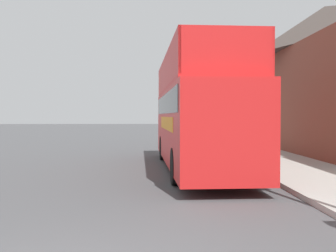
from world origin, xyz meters
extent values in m
plane|color=#4C4C4F|center=(0.00, 21.00, 0.00)|extent=(144.00, 144.00, 0.00)
cube|color=#ADAAA3|center=(6.52, 18.00, 0.07)|extent=(3.40, 108.00, 0.14)
cube|color=brown|center=(11.22, 18.58, 2.81)|extent=(6.00, 16.23, 5.63)
pyramid|color=#473D38|center=(11.22, 18.58, 7.03)|extent=(6.00, 16.23, 2.81)
cube|color=red|center=(2.86, 10.37, 1.63)|extent=(2.82, 10.91, 2.66)
cube|color=orange|center=(2.89, 9.83, 1.76)|extent=(2.65, 6.05, 0.45)
cube|color=black|center=(2.86, 10.37, 2.46)|extent=(2.82, 10.05, 0.70)
cube|color=red|center=(2.86, 10.37, 3.01)|extent=(2.79, 10.05, 0.10)
cube|color=red|center=(1.70, 10.32, 3.65)|extent=(0.46, 9.96, 1.18)
cube|color=red|center=(4.03, 10.41, 3.65)|extent=(0.46, 9.96, 1.18)
cube|color=red|center=(3.06, 5.42, 3.65)|extent=(2.40, 0.16, 1.18)
cube|color=red|center=(2.70, 14.59, 3.65)|extent=(2.46, 1.61, 1.18)
cylinder|color=black|center=(1.65, 13.68, 0.55)|extent=(0.32, 1.10, 1.09)
cylinder|color=black|center=(3.81, 13.76, 0.55)|extent=(0.32, 1.10, 1.09)
cylinder|color=black|center=(1.91, 7.19, 0.55)|extent=(0.32, 1.10, 1.09)
cylinder|color=black|center=(4.07, 7.27, 0.55)|extent=(0.32, 1.10, 1.09)
cube|color=maroon|center=(3.73, 18.34, 0.55)|extent=(1.83, 4.03, 0.73)
cube|color=black|center=(3.72, 18.22, 1.17)|extent=(1.55, 1.96, 0.51)
cylinder|color=black|center=(2.99, 19.59, 0.34)|extent=(0.22, 0.68, 0.67)
cylinder|color=black|center=(4.55, 19.54, 0.34)|extent=(0.22, 0.68, 0.67)
cylinder|color=black|center=(2.91, 17.13, 0.34)|extent=(0.22, 0.68, 0.67)
cylinder|color=black|center=(4.46, 17.08, 0.34)|extent=(0.22, 0.68, 0.67)
cylinder|color=black|center=(5.44, 12.36, 2.24)|extent=(0.13, 0.13, 4.20)
cylinder|color=silver|center=(5.44, 12.36, 4.56)|extent=(0.32, 0.32, 0.45)
cone|color=black|center=(5.44, 12.36, 4.90)|extent=(0.35, 0.35, 0.22)
camera|label=1|loc=(1.29, -4.23, 2.03)|focal=42.00mm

